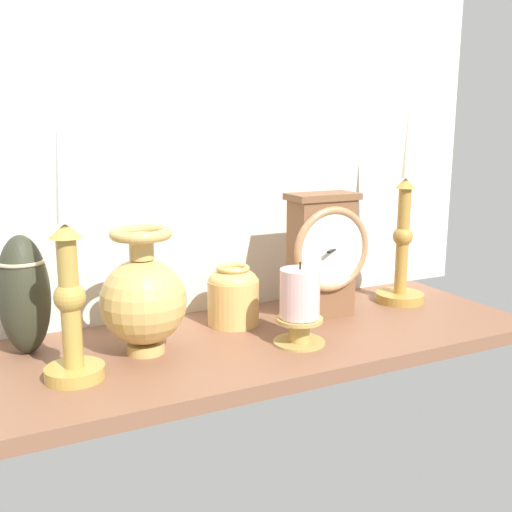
{
  "coord_description": "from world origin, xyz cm",
  "views": [
    {
      "loc": [
        -42.56,
        -86.45,
        34.96
      ],
      "look_at": [
        0.74,
        0.0,
        14.0
      ],
      "focal_mm": 41.99,
      "sensor_mm": 36.0,
      "label": 1
    }
  ],
  "objects": [
    {
      "name": "mantel_clock",
      "position": [
        16.69,
        4.16,
        12.06
      ],
      "size": [
        15.59,
        9.02,
        23.18
      ],
      "color": "brown",
      "rests_on": "ground_plane"
    },
    {
      "name": "brass_vase_bulbous",
      "position": [
        -18.19,
        1.25,
        8.98
      ],
      "size": [
        13.5,
        13.5,
        19.93
      ],
      "color": "tan",
      "rests_on": "ground_plane"
    },
    {
      "name": "ground_plane",
      "position": [
        0.0,
        0.0,
        -1.2
      ],
      "size": [
        100.0,
        36.0,
        2.4
      ],
      "primitive_type": "cube",
      "color": "brown"
    },
    {
      "name": "back_wall",
      "position": [
        0.0,
        18.5,
        32.5
      ],
      "size": [
        120.0,
        2.0,
        65.0
      ],
      "primitive_type": "cube",
      "color": "silver",
      "rests_on": "ground_plane"
    },
    {
      "name": "pillar_candle_front",
      "position": [
        5.59,
        -6.16,
        6.57
      ],
      "size": [
        8.58,
        8.58,
        13.74
      ],
      "color": "tan",
      "rests_on": "ground_plane"
    },
    {
      "name": "candlestick_tall_left",
      "position": [
        36.26,
        5.43,
        11.44
      ],
      "size": [
        9.72,
        9.72,
        40.29
      ],
      "color": "#AF8338",
      "rests_on": "ground_plane"
    },
    {
      "name": "brass_vase_jar",
      "position": [
        -0.28,
        7.67,
        5.58
      ],
      "size": [
        9.27,
        9.27,
        10.84
      ],
      "color": "tan",
      "rests_on": "ground_plane"
    },
    {
      "name": "candlestick_tall_center",
      "position": [
        -30.03,
        -4.11,
        12.47
      ],
      "size": [
        8.41,
        8.41,
        39.44
      ],
      "color": "#B49241",
      "rests_on": "ground_plane"
    },
    {
      "name": "tall_ceramic_vase",
      "position": [
        -34.79,
        9.31,
        9.6
      ],
      "size": [
        7.93,
        7.93,
        18.91
      ],
      "color": "#303223",
      "rests_on": "ground_plane"
    }
  ]
}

